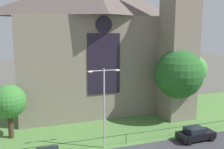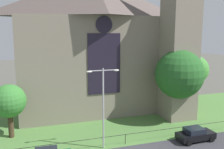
% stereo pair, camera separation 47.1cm
% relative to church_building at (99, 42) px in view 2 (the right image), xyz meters
% --- Properties ---
extents(ground, '(160.00, 160.00, 0.00)m').
position_rel_church_building_xyz_m(ground, '(-0.30, -5.88, -10.27)').
color(ground, '#56544C').
extents(grass_verge, '(120.00, 20.00, 0.01)m').
position_rel_church_building_xyz_m(grass_verge, '(-0.30, -7.88, -10.27)').
color(grass_verge, '#517F3D').
rests_on(grass_verge, ground).
extents(church_building, '(23.20, 16.20, 26.00)m').
position_rel_church_building_xyz_m(church_building, '(0.00, 0.00, 0.00)').
color(church_building, gray).
rests_on(church_building, ground).
extents(iron_railing, '(31.42, 0.07, 1.13)m').
position_rel_church_building_xyz_m(iron_railing, '(-0.77, -13.38, -9.30)').
color(iron_railing, black).
rests_on(iron_railing, ground).
extents(tree_right_near, '(6.37, 6.37, 9.63)m').
position_rel_church_building_xyz_m(tree_right_near, '(8.37, -9.01, -3.86)').
color(tree_right_near, '#4C3823').
rests_on(tree_right_near, ground).
extents(tree_left_near, '(3.76, 3.76, 6.17)m').
position_rel_church_building_xyz_m(tree_left_near, '(-12.51, -7.61, -6.03)').
color(tree_left_near, '#423021').
rests_on(tree_left_near, ground).
extents(tree_right_far, '(4.64, 4.64, 7.99)m').
position_rel_church_building_xyz_m(tree_right_far, '(15.80, -1.92, -4.68)').
color(tree_right_far, brown).
rests_on(tree_right_far, ground).
extents(streetlamp_near, '(3.37, 0.26, 8.37)m').
position_rel_church_building_xyz_m(streetlamp_near, '(-3.23, -13.48, -4.96)').
color(streetlamp_near, '#B2B2B7').
rests_on(streetlamp_near, ground).
extents(parked_car_black, '(4.24, 2.10, 1.51)m').
position_rel_church_building_xyz_m(parked_car_black, '(6.91, -14.93, -9.53)').
color(parked_car_black, black).
rests_on(parked_car_black, ground).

